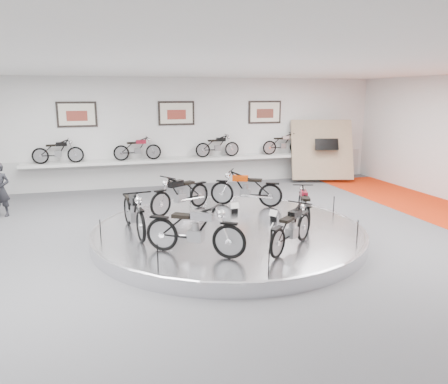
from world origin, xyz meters
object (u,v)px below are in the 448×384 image
object	(u,v)px
bike_a	(246,188)
bike_b	(181,193)
visitor	(0,190)
bike_e	(292,228)
bike_f	(304,205)
shelf	(179,160)
bike_c	(134,211)
bike_d	(195,229)
display_platform	(229,233)

from	to	relation	value
bike_a	bike_b	bearing A→B (deg)	31.76
visitor	bike_e	bearing A→B (deg)	-21.84
bike_b	bike_f	size ratio (longest dim) A/B	1.15
shelf	visitor	world-z (taller)	visitor
bike_a	bike_e	bearing A→B (deg)	114.52
bike_a	bike_c	size ratio (longest dim) A/B	0.97
bike_e	visitor	bearing A→B (deg)	98.77
bike_e	visitor	distance (m)	8.43
bike_d	shelf	bearing A→B (deg)	116.07
bike_b	visitor	world-z (taller)	visitor
display_platform	shelf	xyz separation A→B (m)	(0.00, 6.40, 0.85)
bike_a	visitor	xyz separation A→B (m)	(-6.63, 1.95, -0.04)
bike_a	bike_d	bearing A→B (deg)	85.25
shelf	bike_f	size ratio (longest dim) A/B	7.33
bike_e	visitor	xyz separation A→B (m)	(-6.37, 5.53, 0.01)
visitor	shelf	bearing A→B (deg)	44.82
bike_c	bike_e	bearing A→B (deg)	49.21
bike_b	shelf	bearing A→B (deg)	-131.30
bike_a	visitor	distance (m)	6.91
bike_a	visitor	bearing A→B (deg)	12.36
bike_c	visitor	bearing A→B (deg)	-143.32
display_platform	bike_e	size ratio (longest dim) A/B	4.12
bike_c	bike_f	world-z (taller)	bike_c
display_platform	visitor	distance (m)	6.74
display_platform	bike_e	xyz separation A→B (m)	(0.78, -1.82, 0.61)
bike_b	bike_c	bearing A→B (deg)	16.50
shelf	bike_d	world-z (taller)	bike_d
display_platform	visitor	world-z (taller)	visitor
bike_c	visitor	distance (m)	4.91
bike_e	bike_c	bearing A→B (deg)	106.03
display_platform	bike_e	distance (m)	2.07
display_platform	visitor	bearing A→B (deg)	146.38
bike_a	bike_b	distance (m)	1.88
bike_b	bike_f	xyz separation A→B (m)	(2.72, -1.82, -0.07)
bike_a	shelf	bearing A→B (deg)	-48.52
bike_f	visitor	size ratio (longest dim) A/B	0.98
shelf	bike_a	world-z (taller)	bike_a
bike_e	bike_f	size ratio (longest dim) A/B	1.04
shelf	bike_f	world-z (taller)	bike_f
shelf	bike_a	bearing A→B (deg)	-77.30
bike_b	bike_d	distance (m)	3.27
bike_e	bike_f	distance (m)	1.99
bike_d	bike_f	world-z (taller)	bike_d
bike_e	bike_f	world-z (taller)	bike_e
bike_b	bike_e	xyz separation A→B (m)	(1.61, -3.48, -0.05)
visitor	bike_a	bearing A→B (deg)	2.74
shelf	bike_c	xyz separation A→B (m)	(-2.19, -6.23, -0.18)
visitor	display_platform	bearing A→B (deg)	-14.47
bike_b	bike_f	distance (m)	3.28
shelf	bike_e	size ratio (longest dim) A/B	7.08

